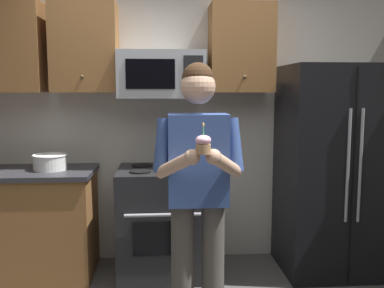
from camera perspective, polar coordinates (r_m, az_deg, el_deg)
The scene contains 9 objects.
wall_back at distance 4.00m, azimuth -1.91°, elevation 3.07°, with size 4.40×0.10×2.60m, color beige.
oven_range at distance 3.77m, azimuth -3.93°, elevation -10.19°, with size 0.76×0.70×0.93m.
microwave at distance 3.72m, azimuth -4.11°, elevation 9.21°, with size 0.74×0.41×0.40m.
refrigerator at distance 3.93m, azimuth 18.50°, elevation -3.27°, with size 0.90×0.75×1.80m.
cabinet_row_upper at distance 3.83m, azimuth -12.98°, elevation 12.44°, with size 2.78×0.36×0.76m.
counter_left at distance 4.01m, azimuth -23.15°, elevation -9.72°, with size 1.44×0.66×0.92m.
bowl_large_white at distance 3.79m, azimuth -18.45°, elevation -2.25°, with size 0.29×0.29×0.13m.
person at distance 2.73m, azimuth 0.82°, elevation -5.33°, with size 0.60×0.48×1.76m.
cupcake at distance 2.36m, azimuth 1.52°, elevation -0.02°, with size 0.09×0.09×0.17m.
Camera 1 is at (-0.16, -2.24, 1.59)m, focal length 39.89 mm.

